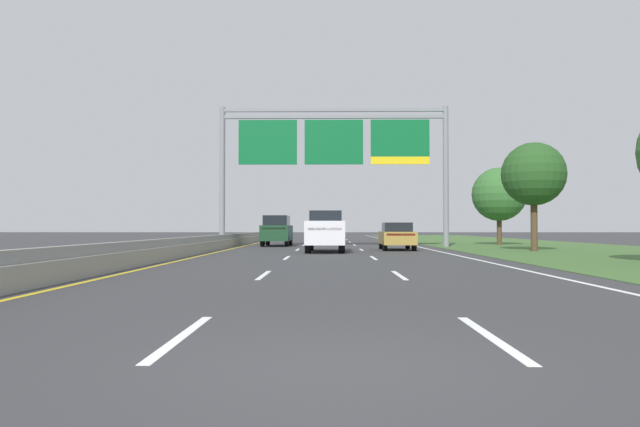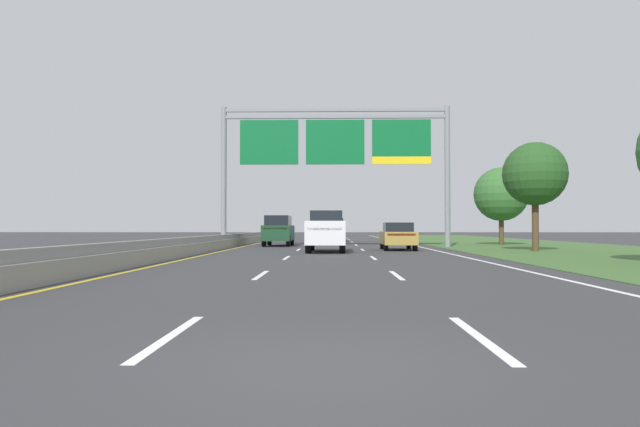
{
  "view_description": "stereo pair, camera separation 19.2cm",
  "coord_description": "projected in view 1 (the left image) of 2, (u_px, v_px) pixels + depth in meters",
  "views": [
    {
      "loc": [
        -0.1,
        -5.57,
        1.31
      ],
      "look_at": [
        -0.45,
        20.81,
        1.92
      ],
      "focal_mm": 33.02,
      "sensor_mm": 36.0,
      "label": 1
    },
    {
      "loc": [
        0.1,
        -5.57,
        1.31
      ],
      "look_at": [
        -0.45,
        20.81,
        1.92
      ],
      "focal_mm": 33.02,
      "sensor_mm": 36.0,
      "label": 2
    }
  ],
  "objects": [
    {
      "name": "ground_plane",
      "position": [
        329.0,
        246.0,
        40.52
      ],
      "size": [
        220.0,
        220.0,
        0.0
      ],
      "primitive_type": "plane",
      "color": "#333335"
    },
    {
      "name": "lane_striping",
      "position": [
        329.0,
        246.0,
        40.06
      ],
      "size": [
        11.96,
        106.0,
        0.01
      ],
      "color": "white",
      "rests_on": "ground"
    },
    {
      "name": "grass_verge_right",
      "position": [
        532.0,
        246.0,
        40.34
      ],
      "size": [
        14.0,
        110.0,
        0.02
      ],
      "primitive_type": "cube",
      "color": "#3D602D",
      "rests_on": "ground"
    },
    {
      "name": "median_barrier_concrete",
      "position": [
        234.0,
        241.0,
        40.62
      ],
      "size": [
        0.6,
        110.0,
        0.85
      ],
      "color": "gray",
      "rests_on": "ground"
    },
    {
      "name": "overhead_sign_gantry",
      "position": [
        334.0,
        148.0,
        38.56
      ],
      "size": [
        15.06,
        0.42,
        9.25
      ],
      "color": "gray",
      "rests_on": "ground"
    },
    {
      "name": "pickup_truck_white",
      "position": [
        325.0,
        232.0,
        31.29
      ],
      "size": [
        2.06,
        5.42,
        2.2
      ],
      "rotation": [
        0.0,
        0.0,
        1.56
      ],
      "color": "silver",
      "rests_on": "ground"
    },
    {
      "name": "car_gold_right_lane_sedan",
      "position": [
        397.0,
        236.0,
        33.88
      ],
      "size": [
        1.89,
        4.43,
        1.57
      ],
      "rotation": [
        0.0,
        0.0,
        1.56
      ],
      "color": "#A38438",
      "rests_on": "ground"
    },
    {
      "name": "car_blue_centre_lane_suv",
      "position": [
        332.0,
        229.0,
        54.21
      ],
      "size": [
        2.0,
        4.74,
        2.11
      ],
      "rotation": [
        0.0,
        0.0,
        1.59
      ],
      "color": "navy",
      "rests_on": "ground"
    },
    {
      "name": "car_darkgreen_left_lane_suv",
      "position": [
        277.0,
        230.0,
        40.99
      ],
      "size": [
        1.94,
        4.72,
        2.11
      ],
      "rotation": [
        0.0,
        0.0,
        1.56
      ],
      "color": "#193D23",
      "rests_on": "ground"
    },
    {
      "name": "roadside_tree_mid",
      "position": [
        534.0,
        174.0,
        31.79
      ],
      "size": [
        3.42,
        3.42,
        5.9
      ],
      "color": "#4C3823",
      "rests_on": "ground"
    },
    {
      "name": "roadside_tree_far",
      "position": [
        499.0,
        194.0,
        43.15
      ],
      "size": [
        3.94,
        3.94,
        5.7
      ],
      "color": "#4C3823",
      "rests_on": "ground"
    }
  ]
}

